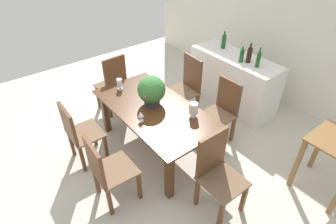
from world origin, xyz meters
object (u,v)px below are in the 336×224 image
at_px(wine_glass, 141,115).
at_px(dining_table, 154,115).
at_px(kitchen_counter, 233,81).
at_px(wine_bottle_green, 249,55).
at_px(crystal_vase_left, 194,109).
at_px(chair_foot_end, 217,170).
at_px(wine_bottle_clear, 258,59).
at_px(chair_far_left, 187,84).
at_px(wine_bottle_dark, 242,56).
at_px(crystal_vase_center_near, 120,83).
at_px(chair_far_right, 223,108).
at_px(flower_centerpiece, 152,90).
at_px(chair_head_end, 113,83).
at_px(chair_near_right, 106,169).
at_px(wine_bottle_tall, 224,42).
at_px(side_table, 335,154).
at_px(chair_near_left, 78,132).

bearing_deg(wine_glass, dining_table, 114.62).
bearing_deg(kitchen_counter, wine_bottle_green, -5.56).
height_order(dining_table, crystal_vase_left, crystal_vase_left).
bearing_deg(chair_foot_end, wine_bottle_green, 31.85).
xyz_separation_m(wine_glass, wine_bottle_clear, (0.18, 2.03, 0.22)).
relative_size(chair_far_left, wine_bottle_dark, 4.05).
xyz_separation_m(chair_far_left, crystal_vase_center_near, (-0.30, -1.08, 0.26)).
bearing_deg(chair_far_left, chair_foot_end, -26.57).
relative_size(wine_glass, kitchen_counter, 0.09).
distance_m(chair_far_right, flower_centerpiece, 1.12).
bearing_deg(kitchen_counter, chair_far_left, -108.44).
bearing_deg(chair_head_end, kitchen_counter, 145.79).
xyz_separation_m(chair_far_right, wine_bottle_clear, (-0.09, 0.79, 0.52)).
distance_m(chair_near_right, kitchen_counter, 2.79).
xyz_separation_m(kitchen_counter, wine_bottle_dark, (0.18, -0.11, 0.57)).
xyz_separation_m(wine_bottle_green, wine_bottle_tall, (-0.63, 0.10, -0.00)).
distance_m(crystal_vase_center_near, wine_bottle_tall, 2.00).
bearing_deg(side_table, crystal_vase_left, -146.29).
height_order(chair_head_end, wine_bottle_dark, wine_bottle_dark).
distance_m(chair_near_right, wine_bottle_green, 2.78).
xyz_separation_m(crystal_vase_left, side_table, (1.42, 0.95, -0.26)).
height_order(chair_far_left, wine_bottle_green, wine_bottle_green).
relative_size(chair_far_right, chair_near_left, 1.05).
bearing_deg(chair_far_right, wine_bottle_tall, 134.49).
xyz_separation_m(dining_table, flower_centerpiece, (-0.10, 0.03, 0.34)).
bearing_deg(side_table, dining_table, -146.92).
height_order(chair_head_end, wine_glass, chair_head_end).
distance_m(chair_far_right, side_table, 1.51).
xyz_separation_m(chair_near_right, wine_bottle_tall, (-0.91, 2.81, 0.53)).
bearing_deg(chair_near_right, dining_table, -64.34).
bearing_deg(chair_far_left, wine_bottle_tall, 100.81).
bearing_deg(chair_near_left, wine_bottle_green, -100.47).
bearing_deg(crystal_vase_left, wine_bottle_clear, 96.07).
xyz_separation_m(chair_far_left, wine_bottle_dark, (0.45, 0.71, 0.47)).
bearing_deg(chair_head_end, side_table, 108.24).
height_order(dining_table, chair_near_right, chair_near_right).
height_order(chair_near_left, kitchen_counter, same).
distance_m(chair_head_end, side_table, 3.31).
xyz_separation_m(chair_far_left, chair_head_end, (-0.78, -0.95, 0.00)).
bearing_deg(side_table, flower_centerpiece, -148.92).
relative_size(crystal_vase_left, wine_glass, 1.44).
height_order(chair_far_right, kitchen_counter, chair_far_right).
bearing_deg(chair_near_left, crystal_vase_center_near, -69.97).
bearing_deg(dining_table, wine_glass, -65.38).
relative_size(crystal_vase_left, wine_bottle_tall, 0.67).
height_order(chair_far_right, wine_bottle_dark, wine_bottle_dark).
relative_size(chair_far_left, chair_head_end, 0.97).
height_order(chair_near_left, wine_bottle_clear, wine_bottle_clear).
bearing_deg(chair_near_right, kitchen_counter, -76.35).
relative_size(chair_near_right, wine_bottle_clear, 2.98).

